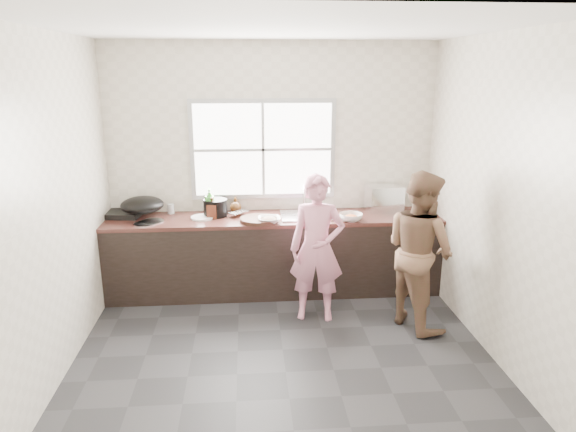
{
  "coord_description": "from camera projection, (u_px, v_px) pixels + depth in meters",
  "views": [
    {
      "loc": [
        -0.28,
        -4.05,
        2.41
      ],
      "look_at": [
        0.1,
        0.65,
        1.05
      ],
      "focal_mm": 32.0,
      "sensor_mm": 36.0,
      "label": 1
    }
  ],
  "objects": [
    {
      "name": "floor",
      "position": [
        283.0,
        350.0,
        4.57
      ],
      "size": [
        3.6,
        3.2,
        0.01
      ],
      "primitive_type": "cube",
      "color": "#252528",
      "rests_on": "ground"
    },
    {
      "name": "ceiling",
      "position": [
        282.0,
        27.0,
        3.82
      ],
      "size": [
        3.6,
        3.2,
        0.01
      ],
      "primitive_type": "cube",
      "color": "silver",
      "rests_on": "wall_back"
    },
    {
      "name": "wall_back",
      "position": [
        272.0,
        167.0,
        5.73
      ],
      "size": [
        3.6,
        0.01,
        2.7
      ],
      "primitive_type": "cube",
      "color": "beige",
      "rests_on": "ground"
    },
    {
      "name": "wall_left",
      "position": [
        55.0,
        208.0,
        4.05
      ],
      "size": [
        0.01,
        3.2,
        2.7
      ],
      "primitive_type": "cube",
      "color": "beige",
      "rests_on": "ground"
    },
    {
      "name": "wall_right",
      "position": [
        495.0,
        199.0,
        4.33
      ],
      "size": [
        0.01,
        3.2,
        2.7
      ],
      "primitive_type": "cube",
      "color": "beige",
      "rests_on": "ground"
    },
    {
      "name": "wall_front",
      "position": [
        304.0,
        281.0,
        2.65
      ],
      "size": [
        3.6,
        0.01,
        2.7
      ],
      "primitive_type": "cube",
      "color": "silver",
      "rests_on": "ground"
    },
    {
      "name": "cabinet",
      "position": [
        274.0,
        256.0,
        5.69
      ],
      "size": [
        3.6,
        0.62,
        0.82
      ],
      "primitive_type": "cube",
      "color": "black",
      "rests_on": "floor"
    },
    {
      "name": "countertop",
      "position": [
        274.0,
        219.0,
        5.57
      ],
      "size": [
        3.6,
        0.64,
        0.04
      ],
      "primitive_type": "cube",
      "color": "#3B1D18",
      "rests_on": "cabinet"
    },
    {
      "name": "sink",
      "position": [
        306.0,
        216.0,
        5.59
      ],
      "size": [
        0.55,
        0.45,
        0.02
      ],
      "primitive_type": "cube",
      "color": "silver",
      "rests_on": "countertop"
    },
    {
      "name": "faucet",
      "position": [
        304.0,
        198.0,
        5.74
      ],
      "size": [
        0.02,
        0.02,
        0.3
      ],
      "primitive_type": "cylinder",
      "color": "silver",
      "rests_on": "countertop"
    },
    {
      "name": "window_frame",
      "position": [
        263.0,
        149.0,
        5.65
      ],
      "size": [
        1.6,
        0.05,
        1.1
      ],
      "primitive_type": "cube",
      "color": "#9EA0A5",
      "rests_on": "wall_back"
    },
    {
      "name": "window_glazing",
      "position": [
        263.0,
        150.0,
        5.63
      ],
      "size": [
        1.5,
        0.01,
        1.0
      ],
      "primitive_type": "cube",
      "color": "white",
      "rests_on": "window_frame"
    },
    {
      "name": "woman",
      "position": [
        317.0,
        253.0,
        4.99
      ],
      "size": [
        0.54,
        0.4,
        1.36
      ],
      "primitive_type": "imported",
      "rotation": [
        0.0,
        0.0,
        -0.16
      ],
      "color": "pink",
      "rests_on": "floor"
    },
    {
      "name": "person_side",
      "position": [
        420.0,
        250.0,
        4.84
      ],
      "size": [
        0.82,
        0.91,
        1.52
      ],
      "primitive_type": "imported",
      "rotation": [
        0.0,
        0.0,
        1.98
      ],
      "color": "brown",
      "rests_on": "floor"
    },
    {
      "name": "cutting_board",
      "position": [
        258.0,
        220.0,
        5.39
      ],
      "size": [
        0.49,
        0.49,
        0.04
      ],
      "primitive_type": "cylinder",
      "rotation": [
        0.0,
        0.0,
        -0.33
      ],
      "color": "black",
      "rests_on": "countertop"
    },
    {
      "name": "cleaver",
      "position": [
        239.0,
        212.0,
        5.59
      ],
      "size": [
        0.24,
        0.24,
        0.01
      ],
      "primitive_type": "cube",
      "rotation": [
        0.0,
        0.0,
        0.76
      ],
      "color": "silver",
      "rests_on": "cutting_board"
    },
    {
      "name": "bowl_mince",
      "position": [
        269.0,
        220.0,
        5.35
      ],
      "size": [
        0.25,
        0.25,
        0.06
      ],
      "primitive_type": "imported",
      "rotation": [
        0.0,
        0.0,
        0.05
      ],
      "color": "silver",
      "rests_on": "countertop"
    },
    {
      "name": "bowl_crabs",
      "position": [
        351.0,
        218.0,
        5.42
      ],
      "size": [
        0.21,
        0.21,
        0.06
      ],
      "primitive_type": "imported",
      "rotation": [
        0.0,
        0.0,
        -0.09
      ],
      "color": "silver",
      "rests_on": "countertop"
    },
    {
      "name": "bowl_held",
      "position": [
        343.0,
        218.0,
        5.41
      ],
      "size": [
        0.23,
        0.23,
        0.06
      ],
      "primitive_type": "imported",
      "rotation": [
        0.0,
        0.0,
        -0.2
      ],
      "color": "silver",
      "rests_on": "countertop"
    },
    {
      "name": "black_pot",
      "position": [
        215.0,
        208.0,
        5.57
      ],
      "size": [
        0.31,
        0.31,
        0.19
      ],
      "primitive_type": "cylinder",
      "rotation": [
        0.0,
        0.0,
        -0.22
      ],
      "color": "black",
      "rests_on": "countertop"
    },
    {
      "name": "plate_food",
      "position": [
        202.0,
        217.0,
        5.5
      ],
      "size": [
        0.25,
        0.25,
        0.02
      ],
      "primitive_type": "cylinder",
      "rotation": [
        0.0,
        0.0,
        0.01
      ],
      "color": "white",
      "rests_on": "countertop"
    },
    {
      "name": "bottle_green",
      "position": [
        210.0,
        203.0,
        5.52
      ],
      "size": [
        0.14,
        0.14,
        0.32
      ],
      "primitive_type": "imported",
      "rotation": [
        0.0,
        0.0,
        -0.12
      ],
      "color": "green",
      "rests_on": "countertop"
    },
    {
      "name": "bottle_brown_tall",
      "position": [
        213.0,
        209.0,
        5.49
      ],
      "size": [
        0.12,
        0.12,
        0.21
      ],
      "primitive_type": "imported",
      "rotation": [
        0.0,
        0.0,
        -0.25
      ],
      "color": "#491F12",
      "rests_on": "countertop"
    },
    {
      "name": "bottle_brown_short",
      "position": [
        236.0,
        205.0,
        5.73
      ],
      "size": [
        0.13,
        0.13,
        0.15
      ],
      "primitive_type": "imported",
      "rotation": [
        0.0,
        0.0,
        -0.09
      ],
      "color": "#3F260F",
      "rests_on": "countertop"
    },
    {
      "name": "glass_jar",
      "position": [
        171.0,
        209.0,
        5.68
      ],
      "size": [
        0.09,
        0.09,
        0.11
      ],
      "primitive_type": "cylinder",
      "rotation": [
        0.0,
        0.0,
        0.2
      ],
      "color": "#BABDC0",
      "rests_on": "countertop"
    },
    {
      "name": "burner",
      "position": [
        124.0,
        213.0,
        5.6
      ],
      "size": [
        0.43,
        0.43,
        0.06
      ],
      "primitive_type": "cube",
      "rotation": [
        0.0,
        0.0,
        -0.15
      ],
      "color": "black",
      "rests_on": "countertop"
    },
    {
      "name": "wok",
      "position": [
        142.0,
        205.0,
        5.48
      ],
      "size": [
        0.52,
        0.52,
        0.17
      ],
      "primitive_type": "ellipsoid",
      "rotation": [
        0.0,
        0.0,
        -0.16
      ],
      "color": "black",
      "rests_on": "burner"
    },
    {
      "name": "dish_rack",
      "position": [
        384.0,
        198.0,
        5.76
      ],
      "size": [
        0.41,
        0.31,
        0.29
      ],
      "primitive_type": "cube",
      "rotation": [
        0.0,
        0.0,
        0.1
      ],
      "color": "silver",
      "rests_on": "countertop"
    },
    {
      "name": "pot_lid_left",
      "position": [
        145.0,
        224.0,
        5.29
      ],
      "size": [
        0.3,
        0.3,
        0.01
      ],
      "primitive_type": "cylinder",
      "rotation": [
        0.0,
        0.0,
        -0.35
      ],
      "color": "silver",
      "rests_on": "countertop"
    },
    {
      "name": "pot_lid_right",
      "position": [
        152.0,
        221.0,
        5.37
      ],
      "size": [
        0.32,
        0.32,
        0.01
      ],
      "primitive_type": "cylinder",
      "rotation": [
        0.0,
        0.0,
        -0.39
      ],
      "color": "silver",
      "rests_on": "countertop"
    }
  ]
}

